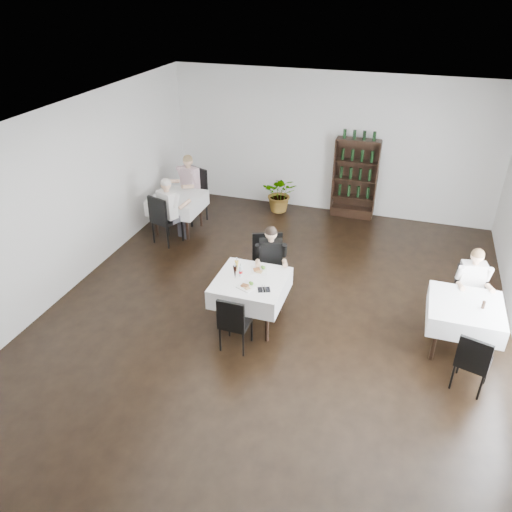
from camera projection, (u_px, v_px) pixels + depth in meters
The scene contains 23 objects.
room_shell at pixel (271, 238), 6.88m from camera, with size 9.00×9.00×9.00m.
wine_shelf at pixel (355, 180), 10.61m from camera, with size 0.90×0.28×1.75m.
main_table at pixel (251, 288), 7.40m from camera, with size 1.03×1.03×0.77m.
left_table at pixel (178, 203), 10.11m from camera, with size 0.98×0.98×0.77m.
right_table at pixel (465, 313), 6.85m from camera, with size 0.98×0.98×0.77m.
potted_tree at pixel (281, 193), 11.06m from camera, with size 0.75×0.65×0.83m, color #29531C.
main_chair_far at pixel (268, 262), 8.08m from camera, with size 0.64×0.64×1.07m.
main_chair_near at pixel (234, 320), 6.90m from camera, with size 0.41×0.41×0.88m.
left_chair_far at pixel (194, 191), 10.58m from camera, with size 0.68×0.68×1.13m.
left_chair_near at pixel (163, 217), 9.63m from camera, with size 0.59×0.59×1.01m.
right_chair_far at pixel (471, 295), 7.33m from camera, with size 0.54×0.54×1.00m.
right_chair_near at pixel (473, 360), 6.21m from camera, with size 0.49×0.50×0.87m.
diner_main at pixel (271, 260), 7.84m from camera, with size 0.56×0.60×1.31m.
diner_left_far at pixel (187, 183), 10.50m from camera, with size 0.64×0.67×1.42m.
diner_left_near at pixel (171, 205), 9.58m from camera, with size 0.61×0.64×1.36m.
diner_right_far at pixel (472, 283), 7.29m from camera, with size 0.52×0.54×1.28m.
plate_far at pixel (259, 270), 7.52m from camera, with size 0.31×0.31×0.08m.
plate_near at pixel (247, 286), 7.14m from camera, with size 0.31×0.31×0.07m.
pilsner_dark at pixel (235, 272), 7.29m from camera, with size 0.06×0.06×0.27m.
pilsner_lager at pixel (237, 267), 7.42m from camera, with size 0.06×0.06×0.26m.
coke_bottle at pixel (241, 271), 7.36m from camera, with size 0.06×0.06×0.22m.
napkin_cutlery at pixel (264, 289), 7.08m from camera, with size 0.21×0.19×0.02m.
pepper_mill at pixel (483, 305), 6.67m from camera, with size 0.04×0.04×0.11m, color black.
Camera 1 is at (1.68, -5.86, 4.71)m, focal length 35.00 mm.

